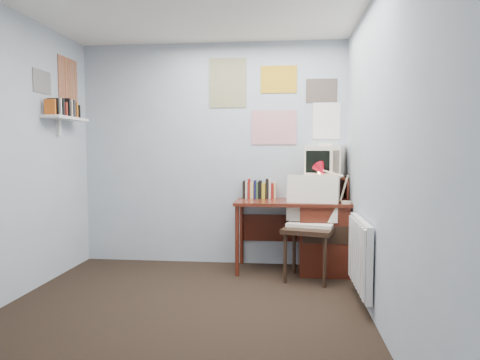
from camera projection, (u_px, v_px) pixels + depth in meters
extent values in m
plane|color=black|center=(174.00, 322.00, 3.22)|extent=(3.50, 3.50, 0.00)
cube|color=#B0BCC9|center=(212.00, 154.00, 4.87)|extent=(3.00, 0.02, 2.50)
cube|color=#B0BCC9|center=(383.00, 157.00, 2.98)|extent=(0.02, 3.50, 2.50)
cube|color=#521E12|center=(292.00, 202.00, 4.54)|extent=(1.20, 0.55, 0.03)
cube|color=#521E12|center=(323.00, 238.00, 4.54)|extent=(0.50, 0.50, 0.72)
cylinder|color=#521E12|center=(237.00, 241.00, 4.39)|extent=(0.04, 0.04, 0.72)
cylinder|color=#521E12|center=(242.00, 232.00, 4.86)|extent=(0.04, 0.04, 0.72)
cube|color=#521E12|center=(269.00, 228.00, 4.84)|extent=(0.64, 0.02, 0.30)
cube|color=black|center=(309.00, 230.00, 4.24)|extent=(0.63, 0.62, 1.02)
cube|color=red|center=(347.00, 186.00, 4.28)|extent=(0.28, 0.25, 0.37)
cube|color=#521E12|center=(328.00, 188.00, 4.61)|extent=(0.40, 0.30, 0.25)
cube|color=#F0E1C8|center=(326.00, 160.00, 4.61)|extent=(0.47, 0.45, 0.36)
cube|color=#521E12|center=(270.00, 189.00, 4.74)|extent=(0.60, 0.14, 0.22)
cube|color=white|center=(360.00, 255.00, 3.59)|extent=(0.09, 0.80, 0.60)
cube|color=white|center=(66.00, 118.00, 4.34)|extent=(0.20, 0.62, 0.24)
cube|color=white|center=(274.00, 100.00, 4.75)|extent=(1.20, 0.01, 0.90)
cube|color=white|center=(56.00, 81.00, 4.33)|extent=(0.01, 0.70, 0.60)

